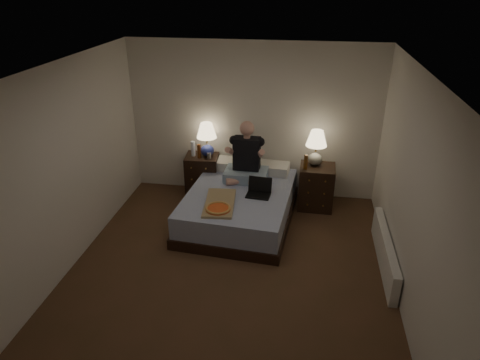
% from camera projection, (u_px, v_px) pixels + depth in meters
% --- Properties ---
extents(floor, '(4.00, 4.50, 0.00)m').
position_uv_depth(floor, '(229.00, 272.00, 5.37)').
color(floor, brown).
rests_on(floor, ground).
extents(ceiling, '(4.00, 4.50, 0.00)m').
position_uv_depth(ceiling, '(226.00, 71.00, 4.28)').
color(ceiling, white).
rests_on(ceiling, ground).
extents(wall_back, '(4.00, 0.00, 2.50)m').
position_uv_depth(wall_back, '(253.00, 121.00, 6.82)').
color(wall_back, white).
rests_on(wall_back, ground).
extents(wall_front, '(4.00, 0.00, 2.50)m').
position_uv_depth(wall_front, '(167.00, 331.00, 2.82)').
color(wall_front, white).
rests_on(wall_front, ground).
extents(wall_left, '(0.00, 4.50, 2.50)m').
position_uv_depth(wall_left, '(63.00, 171.00, 5.10)').
color(wall_left, white).
rests_on(wall_left, ground).
extents(wall_right, '(0.00, 4.50, 2.50)m').
position_uv_depth(wall_right, '(412.00, 195.00, 4.55)').
color(wall_right, white).
rests_on(wall_right, ground).
extents(bed, '(1.62, 2.07, 0.49)m').
position_uv_depth(bed, '(240.00, 206.00, 6.40)').
color(bed, '#5368A7').
rests_on(bed, floor).
extents(nightstand_left, '(0.56, 0.51, 0.68)m').
position_uv_depth(nightstand_left, '(203.00, 174.00, 7.16)').
color(nightstand_left, black).
rests_on(nightstand_left, floor).
extents(nightstand_right, '(0.55, 0.49, 0.70)m').
position_uv_depth(nightstand_right, '(316.00, 187.00, 6.72)').
color(nightstand_right, black).
rests_on(nightstand_right, floor).
extents(lamp_left, '(0.36, 0.36, 0.56)m').
position_uv_depth(lamp_left, '(207.00, 140.00, 6.87)').
color(lamp_left, navy).
rests_on(lamp_left, nightstand_left).
extents(lamp_right, '(0.41, 0.41, 0.56)m').
position_uv_depth(lamp_right, '(316.00, 148.00, 6.51)').
color(lamp_right, gray).
rests_on(lamp_right, nightstand_right).
extents(water_bottle, '(0.07, 0.07, 0.25)m').
position_uv_depth(water_bottle, '(193.00, 149.00, 6.94)').
color(water_bottle, white).
rests_on(water_bottle, nightstand_left).
extents(soda_can, '(0.07, 0.07, 0.10)m').
position_uv_depth(soda_can, '(209.00, 156.00, 6.87)').
color(soda_can, beige).
rests_on(soda_can, nightstand_left).
extents(beer_bottle_left, '(0.06, 0.06, 0.23)m').
position_uv_depth(beer_bottle_left, '(199.00, 151.00, 6.87)').
color(beer_bottle_left, '#4F230B').
rests_on(beer_bottle_left, nightstand_left).
extents(beer_bottle_right, '(0.06, 0.06, 0.23)m').
position_uv_depth(beer_bottle_right, '(306.00, 162.00, 6.45)').
color(beer_bottle_right, '#60330D').
rests_on(beer_bottle_right, nightstand_right).
extents(person, '(0.67, 0.54, 0.93)m').
position_uv_depth(person, '(246.00, 152.00, 6.44)').
color(person, black).
rests_on(person, bed).
extents(laptop, '(0.36, 0.31, 0.24)m').
position_uv_depth(laptop, '(258.00, 188.00, 6.10)').
color(laptop, black).
rests_on(laptop, bed).
extents(pizza_box, '(0.46, 0.79, 0.08)m').
position_uv_depth(pizza_box, '(218.00, 209.00, 5.74)').
color(pizza_box, tan).
rests_on(pizza_box, bed).
extents(radiator, '(0.10, 1.60, 0.40)m').
position_uv_depth(radiator, '(385.00, 252.00, 5.41)').
color(radiator, white).
rests_on(radiator, floor).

